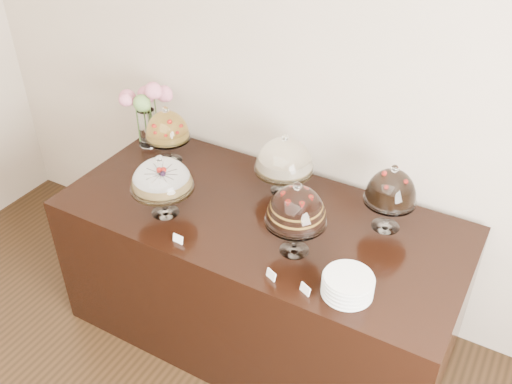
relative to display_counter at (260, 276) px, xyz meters
The scene contains 12 objects.
wall_back 1.19m from the display_counter, 81.97° to the left, with size 5.00×0.04×3.00m, color beige.
display_counter is the anchor object (origin of this frame).
cake_stand_sugar_sponge 0.85m from the display_counter, 152.81° to the right, with size 0.34×0.34×0.36m.
cake_stand_choco_layer 0.78m from the display_counter, 30.54° to the right, with size 0.30×0.30×0.40m.
cake_stand_cheesecake 0.72m from the display_counter, 89.72° to the left, with size 0.33×0.33×0.36m.
cake_stand_dark_choco 0.95m from the display_counter, 21.06° to the left, with size 0.27×0.27×0.38m.
cake_stand_fruit_tart 1.04m from the display_counter, 164.39° to the left, with size 0.27×0.27×0.36m.
flower_vase 1.26m from the display_counter, 162.91° to the left, with size 0.31×0.31×0.45m.
plate_stack 0.87m from the display_counter, 27.06° to the right, with size 0.23×0.23×0.10m.
price_card_left 0.67m from the display_counter, 121.68° to the right, with size 0.06×0.01×0.04m, color white.
price_card_right 0.77m from the display_counter, 41.62° to the right, with size 0.06×0.01×0.04m, color white.
price_card_extra 0.68m from the display_counter, 55.05° to the right, with size 0.06×0.01×0.04m, color white.
Camera 1 is at (1.10, 0.32, 2.76)m, focal length 40.00 mm.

